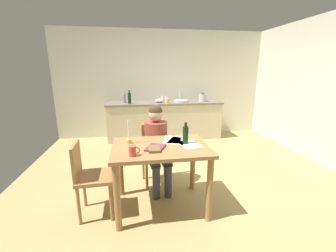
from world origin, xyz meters
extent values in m
cube|color=tan|center=(0.00, 0.00, -0.02)|extent=(5.20, 5.20, 0.04)
cube|color=beige|center=(0.00, 2.60, 1.30)|extent=(5.20, 0.12, 2.60)
cube|color=beige|center=(0.00, 2.24, 0.43)|extent=(2.73, 0.60, 0.86)
cube|color=#72665B|center=(0.00, 2.24, 0.88)|extent=(2.77, 0.64, 0.04)
cube|color=#9E7042|center=(-0.45, -0.57, 0.78)|extent=(1.11, 0.81, 0.04)
cylinder|color=#9E7042|center=(-0.95, -0.92, 0.38)|extent=(0.07, 0.07, 0.76)
cylinder|color=#9E7042|center=(0.04, -0.92, 0.38)|extent=(0.07, 0.07, 0.76)
cylinder|color=#9E7042|center=(-0.95, -0.23, 0.38)|extent=(0.07, 0.07, 0.76)
cylinder|color=#9E7042|center=(0.04, -0.23, 0.38)|extent=(0.07, 0.07, 0.76)
cube|color=#9E7042|center=(-0.45, 0.01, 0.46)|extent=(0.44, 0.44, 0.04)
cube|color=#9E7042|center=(-0.46, 0.20, 0.67)|extent=(0.36, 0.06, 0.40)
cylinder|color=#9E7042|center=(-0.60, -0.17, 0.23)|extent=(0.04, 0.04, 0.45)
cylinder|color=#9E7042|center=(-0.26, -0.14, 0.23)|extent=(0.04, 0.04, 0.45)
cylinder|color=#9E7042|center=(-0.63, 0.17, 0.23)|extent=(0.04, 0.04, 0.45)
cylinder|color=#9E7042|center=(-0.29, 0.20, 0.23)|extent=(0.04, 0.04, 0.45)
cylinder|color=brown|center=(-0.45, -0.01, 0.70)|extent=(0.35, 0.35, 0.50)
sphere|color=#D8AD8C|center=(-0.45, -0.01, 1.06)|extent=(0.20, 0.20, 0.20)
sphere|color=#473323|center=(-0.45, -0.01, 1.10)|extent=(0.19, 0.19, 0.19)
cylinder|color=#383847|center=(-0.51, -0.20, 0.45)|extent=(0.17, 0.39, 0.13)
cylinder|color=#383847|center=(-0.49, -0.39, 0.23)|extent=(0.10, 0.10, 0.45)
cylinder|color=#383847|center=(-0.35, -0.19, 0.45)|extent=(0.17, 0.39, 0.13)
cylinder|color=#383847|center=(-0.33, -0.38, 0.23)|extent=(0.10, 0.10, 0.45)
cube|color=#9E7042|center=(-1.21, -0.59, 0.47)|extent=(0.41, 0.41, 0.04)
cube|color=#9E7042|center=(-1.39, -0.60, 0.68)|extent=(0.04, 0.36, 0.40)
cylinder|color=#9E7042|center=(-1.03, -0.75, 0.23)|extent=(0.04, 0.04, 0.46)
cylinder|color=#9E7042|center=(-1.04, -0.41, 0.23)|extent=(0.04, 0.04, 0.46)
cylinder|color=#9E7042|center=(-1.37, -0.77, 0.23)|extent=(0.04, 0.04, 0.46)
cylinder|color=#9E7042|center=(-1.38, -0.43, 0.23)|extent=(0.04, 0.04, 0.46)
cylinder|color=#D84C3F|center=(-0.77, -0.84, 0.85)|extent=(0.07, 0.07, 0.11)
torus|color=#D84C3F|center=(-0.73, -0.84, 0.86)|extent=(0.07, 0.01, 0.07)
cylinder|color=gold|center=(-0.81, -0.43, 0.82)|extent=(0.06, 0.06, 0.05)
cylinder|color=white|center=(-0.81, -0.43, 0.97)|extent=(0.02, 0.02, 0.23)
cube|color=brown|center=(-0.52, -0.66, 0.81)|extent=(0.27, 0.30, 0.02)
cube|color=brown|center=(-0.54, -0.72, 0.81)|extent=(0.13, 0.18, 0.03)
cube|color=white|center=(-0.22, -0.42, 0.80)|extent=(0.32, 0.36, 0.00)
cube|color=white|center=(-0.27, -0.37, 0.80)|extent=(0.28, 0.34, 0.00)
cube|color=white|center=(-0.11, -0.57, 0.80)|extent=(0.27, 0.34, 0.00)
cylinder|color=black|center=(-0.15, -0.54, 0.90)|extent=(0.07, 0.07, 0.21)
cylinder|color=black|center=(-0.15, -0.54, 1.03)|extent=(0.03, 0.03, 0.05)
cylinder|color=#B2B7BC|center=(0.41, 2.24, 0.92)|extent=(0.36, 0.36, 0.04)
cylinder|color=silver|center=(0.41, 2.40, 1.02)|extent=(0.02, 0.02, 0.24)
cylinder|color=#8C999E|center=(-0.95, 2.30, 1.00)|extent=(0.07, 0.07, 0.19)
cylinder|color=#8C999E|center=(-0.95, 2.30, 1.12)|extent=(0.03, 0.03, 0.05)
cylinder|color=black|center=(-0.83, 2.15, 1.02)|extent=(0.08, 0.08, 0.24)
cylinder|color=black|center=(-0.83, 2.15, 1.17)|extent=(0.03, 0.03, 0.06)
ellipsoid|color=white|center=(-0.14, 2.23, 0.94)|extent=(0.19, 0.19, 0.08)
cylinder|color=#B7BABF|center=(0.95, 2.24, 0.99)|extent=(0.18, 0.18, 0.18)
cone|color=#262628|center=(0.95, 2.24, 1.10)|extent=(0.11, 0.11, 0.04)
cylinder|color=silver|center=(0.05, 2.39, 0.90)|extent=(0.06, 0.06, 0.00)
cylinder|color=silver|center=(0.05, 2.39, 0.94)|extent=(0.01, 0.01, 0.07)
cone|color=silver|center=(0.05, 2.39, 1.01)|extent=(0.07, 0.07, 0.08)
cylinder|color=silver|center=(-0.04, 2.39, 0.90)|extent=(0.06, 0.06, 0.00)
cylinder|color=silver|center=(-0.04, 2.39, 0.94)|extent=(0.01, 0.01, 0.07)
cone|color=silver|center=(-0.04, 2.39, 1.01)|extent=(0.07, 0.07, 0.08)
cylinder|color=#F2CC4C|center=(0.04, 2.09, 0.95)|extent=(0.09, 0.09, 0.10)
torus|color=#F2CC4C|center=(0.09, 2.09, 0.96)|extent=(0.07, 0.01, 0.07)
camera|label=1|loc=(-0.74, -2.96, 1.65)|focal=23.31mm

